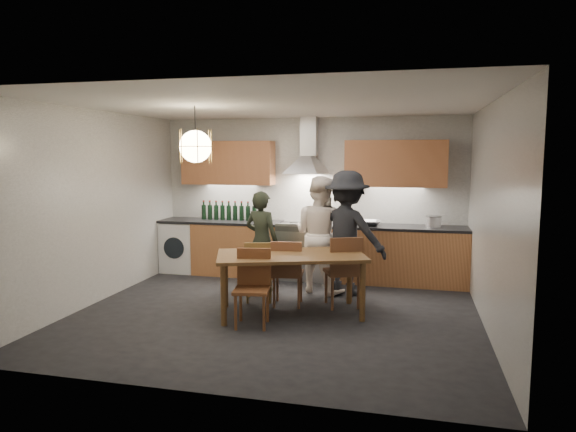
% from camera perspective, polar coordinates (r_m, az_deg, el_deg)
% --- Properties ---
extents(ground, '(5.00, 5.00, 0.00)m').
position_cam_1_polar(ground, '(6.61, -1.37, -10.78)').
color(ground, black).
rests_on(ground, ground).
extents(room_shell, '(5.02, 4.52, 2.61)m').
position_cam_1_polar(room_shell, '(6.30, -1.42, 4.17)').
color(room_shell, silver).
rests_on(room_shell, ground).
extents(counter_run, '(5.00, 0.62, 0.90)m').
position_cam_1_polar(counter_run, '(8.34, 2.24, -3.87)').
color(counter_run, '#CD844E').
rests_on(counter_run, ground).
extents(range_stove, '(0.90, 0.60, 0.92)m').
position_cam_1_polar(range_stove, '(8.34, 2.07, -3.93)').
color(range_stove, silver).
rests_on(range_stove, ground).
extents(wall_fixtures, '(4.30, 0.54, 1.10)m').
position_cam_1_polar(wall_fixtures, '(8.31, 2.29, 5.97)').
color(wall_fixtures, '#D28250').
rests_on(wall_fixtures, ground).
extents(pendant_lamp, '(0.43, 0.43, 0.70)m').
position_cam_1_polar(pendant_lamp, '(6.53, -10.23, 7.61)').
color(pendant_lamp, black).
rests_on(pendant_lamp, ground).
extents(dining_table, '(2.01, 1.45, 0.77)m').
position_cam_1_polar(dining_table, '(6.43, 0.31, -5.02)').
color(dining_table, brown).
rests_on(dining_table, ground).
extents(chair_back_left, '(0.46, 0.46, 0.84)m').
position_cam_1_polar(chair_back_left, '(7.00, -3.25, -5.73)').
color(chair_back_left, brown).
rests_on(chair_back_left, ground).
extents(chair_back_mid, '(0.45, 0.45, 0.89)m').
position_cam_1_polar(chair_back_mid, '(6.76, -0.10, -5.91)').
color(chair_back_mid, brown).
rests_on(chair_back_mid, ground).
extents(chair_back_right, '(0.56, 0.56, 0.95)m').
position_cam_1_polar(chair_back_right, '(6.74, 6.24, -5.67)').
color(chair_back_right, brown).
rests_on(chair_back_right, ground).
extents(chair_front, '(0.46, 0.46, 0.89)m').
position_cam_1_polar(chair_front, '(6.11, -3.93, -7.28)').
color(chair_front, brown).
rests_on(chair_front, ground).
extents(person_left, '(0.61, 0.49, 1.47)m').
position_cam_1_polar(person_left, '(7.58, -2.95, -2.76)').
color(person_left, black).
rests_on(person_left, ground).
extents(person_mid, '(1.02, 0.93, 1.70)m').
position_cam_1_polar(person_mid, '(7.46, 3.55, -2.04)').
color(person_mid, white).
rests_on(person_mid, ground).
extents(person_right, '(1.29, 0.95, 1.78)m').
position_cam_1_polar(person_right, '(7.33, 6.55, -1.93)').
color(person_right, black).
rests_on(person_right, ground).
extents(mixing_bowl, '(0.42, 0.42, 0.08)m').
position_cam_1_polar(mixing_bowl, '(8.07, 9.09, -0.77)').
color(mixing_bowl, '#B4B4B8').
rests_on(mixing_bowl, counter_run).
extents(stock_pot, '(0.25, 0.25, 0.16)m').
position_cam_1_polar(stock_pot, '(8.14, 15.86, -0.62)').
color(stock_pot, silver).
rests_on(stock_pot, counter_run).
extents(wine_bottles, '(0.98, 0.08, 0.32)m').
position_cam_1_polar(wine_bottles, '(8.70, -6.60, 0.60)').
color(wine_bottles, black).
rests_on(wine_bottles, counter_run).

